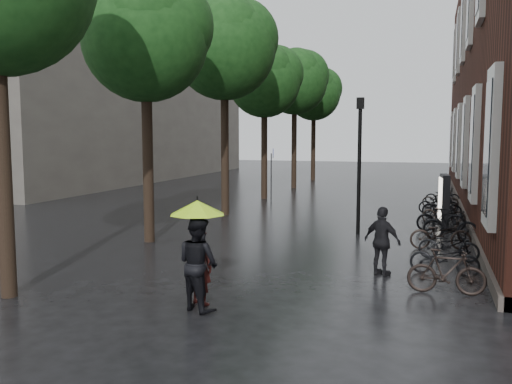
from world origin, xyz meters
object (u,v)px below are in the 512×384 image
at_px(pedestrian_walking, 382,241).
at_px(ad_lightbox, 444,200).
at_px(person_black, 198,263).
at_px(parked_bicycles, 443,219).
at_px(person_burgundy, 200,266).
at_px(lamp_post, 359,152).

height_order(pedestrian_walking, ad_lightbox, ad_lightbox).
relative_size(person_black, parked_bicycles, 0.11).
distance_m(person_burgundy, ad_lightbox, 12.27).
distance_m(person_black, parked_bicycles, 11.09).
bearing_deg(person_burgundy, pedestrian_walking, -114.96).
distance_m(ad_lightbox, lamp_post, 4.36).
bearing_deg(parked_bicycles, person_burgundy, -115.43).
bearing_deg(lamp_post, pedestrian_walking, -76.78).
bearing_deg(ad_lightbox, person_black, -115.86).
relative_size(pedestrian_walking, parked_bicycles, 0.10).
distance_m(person_burgundy, person_black, 0.34).
xyz_separation_m(person_black, lamp_post, (1.88, 8.76, 1.84)).
xyz_separation_m(person_burgundy, pedestrian_walking, (3.18, 3.33, 0.05)).
xyz_separation_m(person_burgundy, person_black, (0.09, -0.30, 0.13)).
bearing_deg(pedestrian_walking, ad_lightbox, -72.90).
relative_size(person_burgundy, person_black, 0.85).
height_order(person_burgundy, lamp_post, lamp_post).
relative_size(person_burgundy, parked_bicycles, 0.10).
bearing_deg(ad_lightbox, pedestrian_walking, -105.05).
bearing_deg(lamp_post, ad_lightbox, 46.49).
relative_size(person_black, lamp_post, 0.40).
xyz_separation_m(person_burgundy, ad_lightbox, (4.70, 11.33, 0.17)).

